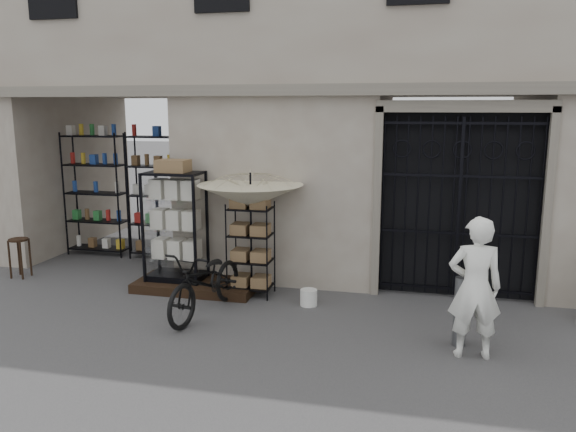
% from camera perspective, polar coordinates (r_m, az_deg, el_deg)
% --- Properties ---
extents(ground, '(80.00, 80.00, 0.00)m').
position_cam_1_polar(ground, '(7.51, 3.61, -12.46)').
color(ground, '#232327').
rests_on(ground, ground).
extents(main_building, '(14.00, 4.00, 9.00)m').
position_cam_1_polar(main_building, '(10.96, 7.58, 18.84)').
color(main_building, '#A39B8B').
rests_on(main_building, ground).
extents(shop_recess, '(3.00, 1.70, 3.00)m').
position_cam_1_polar(shop_recess, '(11.22, -17.06, 2.89)').
color(shop_recess, black).
rests_on(shop_recess, ground).
extents(shop_shelving, '(2.70, 0.50, 2.50)m').
position_cam_1_polar(shop_shelving, '(11.71, -15.98, 2.03)').
color(shop_shelving, black).
rests_on(shop_shelving, ground).
extents(iron_gate, '(2.50, 0.21, 3.00)m').
position_cam_1_polar(iron_gate, '(9.22, 16.92, 1.24)').
color(iron_gate, black).
rests_on(iron_gate, ground).
extents(step_platform, '(2.00, 0.90, 0.15)m').
position_cam_1_polar(step_platform, '(9.51, -9.29, -6.97)').
color(step_platform, black).
rests_on(step_platform, ground).
extents(display_cabinet, '(0.97, 0.69, 1.95)m').
position_cam_1_polar(display_cabinet, '(9.45, -11.38, -1.60)').
color(display_cabinet, black).
rests_on(display_cabinet, step_platform).
extents(wire_rack, '(0.67, 0.48, 1.51)m').
position_cam_1_polar(wire_rack, '(8.99, -3.80, -3.49)').
color(wire_rack, black).
rests_on(wire_rack, ground).
extents(market_umbrella, '(1.73, 1.76, 2.38)m').
position_cam_1_polar(market_umbrella, '(8.84, -3.83, 2.69)').
color(market_umbrella, black).
rests_on(market_umbrella, ground).
extents(white_bucket, '(0.31, 0.31, 0.25)m').
position_cam_1_polar(white_bucket, '(8.67, 2.11, -8.27)').
color(white_bucket, silver).
rests_on(white_bucket, ground).
extents(bicycle, '(0.83, 1.10, 1.90)m').
position_cam_1_polar(bicycle, '(8.44, -8.17, -9.83)').
color(bicycle, black).
rests_on(bicycle, ground).
extents(wooden_stool, '(0.41, 0.41, 0.70)m').
position_cam_1_polar(wooden_stool, '(11.07, -25.58, -3.77)').
color(wooden_stool, black).
rests_on(wooden_stool, ground).
extents(steel_bollard, '(0.20, 0.20, 0.90)m').
position_cam_1_polar(steel_bollard, '(7.49, 17.09, -9.28)').
color(steel_bollard, slate).
rests_on(steel_bollard, ground).
extents(shopkeeper, '(0.81, 1.80, 0.42)m').
position_cam_1_polar(shopkeeper, '(7.40, 18.03, -13.35)').
color(shopkeeper, white).
rests_on(shopkeeper, ground).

